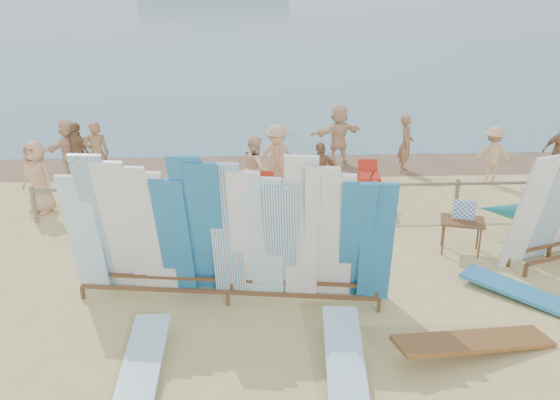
{
  "coord_description": "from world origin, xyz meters",
  "views": [
    {
      "loc": [
        -0.86,
        -10.07,
        5.56
      ],
      "look_at": [
        -0.33,
        1.31,
        1.12
      ],
      "focal_mm": 38.0,
      "sensor_mm": 36.0,
      "label": 1
    }
  ],
  "objects_px": {
    "flat_board_c": "(473,353)",
    "beachgoer_3": "(277,158)",
    "beachgoer_7": "(406,144)",
    "beachgoer_2": "(255,168)",
    "beachgoer_11": "(69,148)",
    "beach_chair_right": "(303,193)",
    "flat_board_b": "(345,380)",
    "beach_chair_left": "(264,195)",
    "flat_board_a": "(141,383)",
    "beachgoer_0": "(38,177)",
    "beachgoer_1": "(97,154)",
    "beachgoer_4": "(321,173)",
    "beachgoer_extra_1": "(78,151)",
    "main_surfboard_rack": "(227,235)",
    "vendor_table": "(461,235)",
    "flat_board_d": "(535,303)",
    "beachgoer_9": "(492,155)",
    "stroller": "(368,190)",
    "beachgoer_5": "(338,135)"
  },
  "relations": [
    {
      "from": "beachgoer_4",
      "to": "beachgoer_9",
      "type": "bearing_deg",
      "value": 165.81
    },
    {
      "from": "beach_chair_right",
      "to": "flat_board_b",
      "type": "bearing_deg",
      "value": -93.08
    },
    {
      "from": "flat_board_d",
      "to": "beachgoer_3",
      "type": "xyz_separation_m",
      "value": [
        -4.38,
        6.05,
        0.9
      ]
    },
    {
      "from": "beachgoer_1",
      "to": "beachgoer_3",
      "type": "bearing_deg",
      "value": 160.8
    },
    {
      "from": "beach_chair_left",
      "to": "beachgoer_0",
      "type": "bearing_deg",
      "value": -170.76
    },
    {
      "from": "beachgoer_extra_1",
      "to": "beachgoer_2",
      "type": "distance_m",
      "value": 5.27
    },
    {
      "from": "beachgoer_3",
      "to": "beachgoer_9",
      "type": "bearing_deg",
      "value": 6.81
    },
    {
      "from": "flat_board_b",
      "to": "beachgoer_1",
      "type": "bearing_deg",
      "value": 126.54
    },
    {
      "from": "main_surfboard_rack",
      "to": "beachgoer_9",
      "type": "relative_size",
      "value": 3.56
    },
    {
      "from": "beach_chair_right",
      "to": "beachgoer_3",
      "type": "xyz_separation_m",
      "value": [
        -0.62,
        1.01,
        0.64
      ]
    },
    {
      "from": "flat_board_b",
      "to": "beach_chair_left",
      "type": "height_order",
      "value": "beach_chair_left"
    },
    {
      "from": "flat_board_a",
      "to": "beachgoer_7",
      "type": "xyz_separation_m",
      "value": [
        6.1,
        9.32,
        0.85
      ]
    },
    {
      "from": "main_surfboard_rack",
      "to": "vendor_table",
      "type": "height_order",
      "value": "main_surfboard_rack"
    },
    {
      "from": "flat_board_c",
      "to": "beachgoer_3",
      "type": "bearing_deg",
      "value": 5.07
    },
    {
      "from": "stroller",
      "to": "beachgoer_0",
      "type": "xyz_separation_m",
      "value": [
        -8.05,
        0.08,
        0.44
      ]
    },
    {
      "from": "beachgoer_extra_1",
      "to": "beachgoer_2",
      "type": "xyz_separation_m",
      "value": [
        4.95,
        -1.8,
        0.02
      ]
    },
    {
      "from": "beachgoer_9",
      "to": "vendor_table",
      "type": "bearing_deg",
      "value": 75.1
    },
    {
      "from": "beachgoer_4",
      "to": "beachgoer_5",
      "type": "relative_size",
      "value": 0.87
    },
    {
      "from": "flat_board_c",
      "to": "beach_chair_left",
      "type": "height_order",
      "value": "beach_chair_left"
    },
    {
      "from": "flat_board_c",
      "to": "beachgoer_7",
      "type": "bearing_deg",
      "value": -21.94
    },
    {
      "from": "beachgoer_4",
      "to": "beachgoer_3",
      "type": "height_order",
      "value": "beachgoer_3"
    },
    {
      "from": "flat_board_b",
      "to": "beachgoer_3",
      "type": "relative_size",
      "value": 1.5
    },
    {
      "from": "vendor_table",
      "to": "stroller",
      "type": "relative_size",
      "value": 1.02
    },
    {
      "from": "flat_board_a",
      "to": "beachgoer_4",
      "type": "relative_size",
      "value": 1.69
    },
    {
      "from": "flat_board_a",
      "to": "main_surfboard_rack",
      "type": "bearing_deg",
      "value": 62.6
    },
    {
      "from": "beach_chair_left",
      "to": "beachgoer_extra_1",
      "type": "xyz_separation_m",
      "value": [
        -5.15,
        2.13,
        0.59
      ]
    },
    {
      "from": "stroller",
      "to": "beachgoer_extra_1",
      "type": "relative_size",
      "value": 0.7
    },
    {
      "from": "beachgoer_2",
      "to": "beachgoer_1",
      "type": "distance_m",
      "value": 4.47
    },
    {
      "from": "beachgoer_3",
      "to": "stroller",
      "type": "bearing_deg",
      "value": -27.5
    },
    {
      "from": "beachgoer_1",
      "to": "flat_board_d",
      "type": "bearing_deg",
      "value": 132.16
    },
    {
      "from": "flat_board_d",
      "to": "beachgoer_9",
      "type": "height_order",
      "value": "beachgoer_9"
    },
    {
      "from": "stroller",
      "to": "beachgoer_2",
      "type": "distance_m",
      "value": 2.91
    },
    {
      "from": "main_surfboard_rack",
      "to": "beachgoer_0",
      "type": "bearing_deg",
      "value": 144.77
    },
    {
      "from": "beachgoer_2",
      "to": "beachgoer_11",
      "type": "bearing_deg",
      "value": 57.65
    },
    {
      "from": "beach_chair_right",
      "to": "beachgoer_1",
      "type": "relative_size",
      "value": 0.49
    },
    {
      "from": "beachgoer_2",
      "to": "flat_board_d",
      "type": "bearing_deg",
      "value": -148.81
    },
    {
      "from": "flat_board_d",
      "to": "flat_board_a",
      "type": "distance_m",
      "value": 6.94
    },
    {
      "from": "flat_board_a",
      "to": "beachgoer_3",
      "type": "distance_m",
      "value": 8.32
    },
    {
      "from": "flat_board_d",
      "to": "beachgoer_3",
      "type": "height_order",
      "value": "beachgoer_3"
    },
    {
      "from": "flat_board_a",
      "to": "stroller",
      "type": "height_order",
      "value": "stroller"
    },
    {
      "from": "flat_board_c",
      "to": "beachgoer_3",
      "type": "distance_m",
      "value": 8.0
    },
    {
      "from": "vendor_table",
      "to": "beachgoer_extra_1",
      "type": "xyz_separation_m",
      "value": [
        -9.22,
        5.12,
        0.43
      ]
    },
    {
      "from": "flat_board_b",
      "to": "beachgoer_0",
      "type": "height_order",
      "value": "beachgoer_0"
    },
    {
      "from": "flat_board_b",
      "to": "flat_board_c",
      "type": "bearing_deg",
      "value": 18.72
    },
    {
      "from": "beachgoer_4",
      "to": "beachgoer_extra_1",
      "type": "xyz_separation_m",
      "value": [
        -6.58,
        2.19,
        0.02
      ]
    },
    {
      "from": "beachgoer_9",
      "to": "flat_board_a",
      "type": "bearing_deg",
      "value": 58.08
    },
    {
      "from": "flat_board_c",
      "to": "beach_chair_right",
      "type": "xyz_separation_m",
      "value": [
        -2.13,
        6.46,
        0.26
      ]
    },
    {
      "from": "flat_board_b",
      "to": "beachgoer_4",
      "type": "height_order",
      "value": "beachgoer_4"
    },
    {
      "from": "beachgoer_7",
      "to": "flat_board_a",
      "type": "bearing_deg",
      "value": 161.35
    },
    {
      "from": "beachgoer_4",
      "to": "beachgoer_11",
      "type": "height_order",
      "value": "beachgoer_11"
    }
  ]
}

